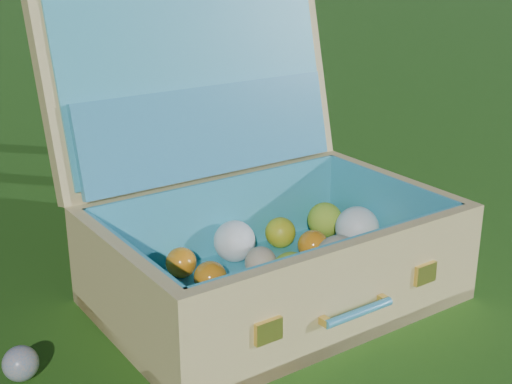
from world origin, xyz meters
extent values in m
plane|color=#215114|center=(0.00, 0.00, 0.00)|extent=(60.00, 60.00, 0.00)
sphere|color=teal|center=(-0.51, -0.08, 0.03)|extent=(0.06, 0.06, 0.06)
cube|color=#D9BC75|center=(-0.01, -0.01, 0.01)|extent=(0.75, 0.56, 0.02)
cube|color=#D9BC75|center=(0.03, -0.22, 0.10)|extent=(0.67, 0.14, 0.20)
cube|color=#D9BC75|center=(-0.04, 0.20, 0.10)|extent=(0.67, 0.14, 0.20)
cube|color=#D9BC75|center=(-0.33, -0.06, 0.10)|extent=(0.09, 0.40, 0.20)
cube|color=#D9BC75|center=(0.31, 0.05, 0.10)|extent=(0.09, 0.40, 0.20)
cube|color=teal|center=(-0.01, -0.01, 0.03)|extent=(0.69, 0.51, 0.01)
cube|color=teal|center=(0.03, -0.20, 0.11)|extent=(0.62, 0.12, 0.18)
cube|color=teal|center=(-0.04, 0.19, 0.11)|extent=(0.62, 0.12, 0.18)
cube|color=teal|center=(-0.31, -0.06, 0.11)|extent=(0.08, 0.40, 0.18)
cube|color=teal|center=(0.30, 0.05, 0.11)|extent=(0.08, 0.40, 0.18)
cube|color=#D9BC75|center=(-0.06, 0.29, 0.42)|extent=(0.69, 0.26, 0.45)
cube|color=teal|center=(-0.06, 0.26, 0.42)|extent=(0.64, 0.21, 0.39)
cube|color=teal|center=(-0.05, 0.22, 0.30)|extent=(0.61, 0.17, 0.19)
cube|color=#F2C659|center=(-0.14, -0.27, 0.10)|extent=(0.05, 0.02, 0.04)
cube|color=#F2C659|center=(0.21, -0.20, 0.10)|extent=(0.05, 0.02, 0.04)
cylinder|color=teal|center=(0.04, -0.25, 0.08)|extent=(0.15, 0.04, 0.02)
cube|color=#F2C659|center=(-0.03, -0.25, 0.08)|extent=(0.02, 0.02, 0.01)
cube|color=#F2C659|center=(0.10, -0.23, 0.08)|extent=(0.02, 0.02, 0.01)
sphere|color=gold|center=(-0.22, -0.19, 0.07)|extent=(0.08, 0.08, 0.08)
sphere|color=#0F1A4E|center=(-0.12, -0.17, 0.06)|extent=(0.06, 0.06, 0.06)
sphere|color=#A8C530|center=(0.02, -0.14, 0.07)|extent=(0.08, 0.08, 0.08)
sphere|color=silver|center=(0.16, -0.14, 0.07)|extent=(0.07, 0.07, 0.07)
sphere|color=#A8C530|center=(0.27, -0.10, 0.07)|extent=(0.07, 0.07, 0.07)
sphere|color=#A8C530|center=(-0.24, -0.10, 0.07)|extent=(0.07, 0.07, 0.07)
sphere|color=#0F1A4E|center=(-0.13, -0.08, 0.07)|extent=(0.07, 0.07, 0.07)
sphere|color=#A8C530|center=(0.01, -0.04, 0.07)|extent=(0.08, 0.08, 0.08)
sphere|color=#CDB591|center=(0.12, -0.04, 0.08)|extent=(0.10, 0.10, 0.10)
sphere|color=#A8C530|center=(0.27, 0.00, 0.07)|extent=(0.07, 0.07, 0.07)
sphere|color=#A90D0D|center=(-0.26, 0.00, 0.06)|extent=(0.06, 0.06, 0.06)
sphere|color=orange|center=(-0.14, 0.02, 0.06)|extent=(0.07, 0.07, 0.07)
sphere|color=#CDB591|center=(-0.02, 0.04, 0.06)|extent=(0.07, 0.07, 0.07)
sphere|color=orange|center=(0.12, 0.07, 0.07)|extent=(0.07, 0.07, 0.07)
sphere|color=silver|center=(0.24, 0.08, 0.08)|extent=(0.10, 0.10, 0.10)
sphere|color=#A90D0D|center=(-0.30, 0.10, 0.06)|extent=(0.05, 0.05, 0.05)
sphere|color=orange|center=(-0.16, 0.11, 0.06)|extent=(0.06, 0.06, 0.06)
sphere|color=silver|center=(-0.03, 0.14, 0.08)|extent=(0.09, 0.09, 0.09)
sphere|color=gold|center=(0.09, 0.16, 0.07)|extent=(0.07, 0.07, 0.07)
sphere|color=#A8C530|center=(0.21, 0.17, 0.07)|extent=(0.08, 0.08, 0.08)
camera|label=1|loc=(-0.58, -1.16, 0.70)|focal=50.00mm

